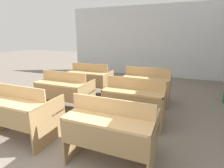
# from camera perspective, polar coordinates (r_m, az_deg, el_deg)

# --- Properties ---
(wall_back) EXTENTS (6.22, 0.06, 2.78)m
(wall_back) POSITION_cam_1_polar(r_m,az_deg,el_deg) (7.45, 9.71, 13.55)
(wall_back) COLOR silver
(wall_back) RESTS_ON ground_plane
(bench_front_left) EXTENTS (1.08, 0.74, 0.88)m
(bench_front_left) POSITION_cam_1_polar(r_m,az_deg,el_deg) (3.18, -27.56, -7.81)
(bench_front_left) COLOR #95774D
(bench_front_left) RESTS_ON ground_plane
(bench_front_right) EXTENTS (1.08, 0.74, 0.88)m
(bench_front_right) POSITION_cam_1_polar(r_m,az_deg,el_deg) (2.31, -0.00, -14.65)
(bench_front_right) COLOR #96784E
(bench_front_right) RESTS_ON ground_plane
(bench_second_left) EXTENTS (1.08, 0.74, 0.88)m
(bench_second_left) POSITION_cam_1_polar(r_m,az_deg,el_deg) (3.96, -15.09, -2.11)
(bench_second_left) COLOR #95764C
(bench_second_left) RESTS_ON ground_plane
(bench_second_right) EXTENTS (1.08, 0.74, 0.88)m
(bench_second_right) POSITION_cam_1_polar(r_m,az_deg,el_deg) (3.32, 7.42, -5.12)
(bench_second_right) COLOR olive
(bench_second_right) RESTS_ON ground_plane
(bench_third_left) EXTENTS (1.08, 0.74, 0.88)m
(bench_third_left) POSITION_cam_1_polar(r_m,az_deg,el_deg) (4.89, -7.13, 1.65)
(bench_third_left) COLOR olive
(bench_third_left) RESTS_ON ground_plane
(bench_third_right) EXTENTS (1.08, 0.74, 0.88)m
(bench_third_right) POSITION_cam_1_polar(r_m,az_deg,el_deg) (4.37, 11.38, -0.21)
(bench_third_right) COLOR #94754B
(bench_third_right) RESTS_ON ground_plane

